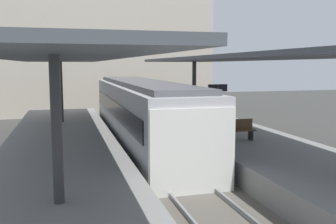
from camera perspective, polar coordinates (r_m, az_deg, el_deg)
name	(u,v)px	position (r m, az deg, el deg)	size (l,w,h in m)	color
ground_plane	(166,173)	(14.38, -0.26, -9.25)	(80.00, 80.00, 0.00)	#383835
platform_left	(61,168)	(13.78, -15.85, -8.09)	(4.40, 28.00, 1.00)	gray
platform_right	(257,154)	(15.65, 13.37, -6.20)	(4.40, 28.00, 1.00)	gray
track_ballast	(166,171)	(14.35, -0.26, -8.87)	(3.20, 28.00, 0.20)	#59544C
rail_near_side	(148,168)	(14.14, -3.11, -8.40)	(0.08, 28.00, 0.14)	slate
rail_far_side	(184,165)	(14.50, 2.51, -8.00)	(0.08, 28.00, 0.14)	slate
commuter_train	(141,113)	(18.48, -4.05, -0.14)	(2.78, 15.48, 3.10)	#ADADB2
canopy_left	(58,58)	(14.72, -16.33, 7.80)	(4.18, 21.00, 3.43)	#333335
canopy_right	(244,59)	(16.48, 11.39, 7.89)	(4.18, 21.00, 3.44)	#333335
platform_bench	(238,129)	(15.57, 10.52, -2.57)	(1.40, 0.41, 0.86)	black
platform_sign	(218,97)	(16.89, 7.51, 2.19)	(0.90, 0.08, 2.21)	#262628
passenger_near_bench	(188,107)	(19.77, 3.05, 0.76)	(0.36, 0.36, 1.68)	#7A337A
station_building_backdrop	(103,49)	(33.52, -9.84, 9.45)	(18.00, 6.00, 11.00)	#A89E8E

